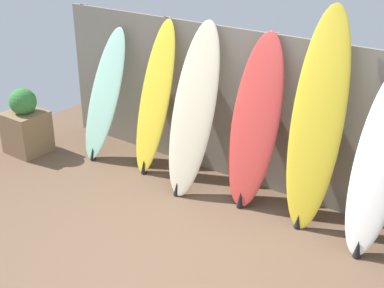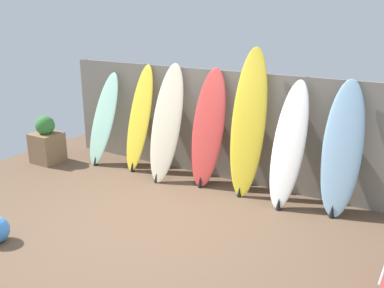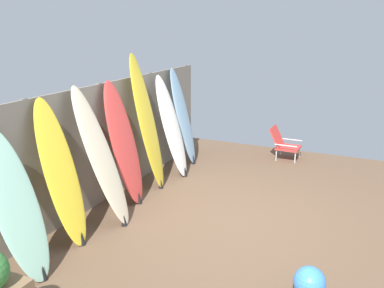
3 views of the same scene
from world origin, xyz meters
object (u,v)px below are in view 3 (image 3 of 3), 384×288
object	(u,v)px
surfboard_red_3	(124,144)
beach_ball	(310,282)
surfboard_yellow_4	(147,123)
surfboard_cream_2	(101,157)
beach_chair	(283,143)
surfboard_white_5	(172,127)
surfboard_yellow_1	(61,174)
surfboard_skyblue_6	(183,117)
surfboard_seafoam_0	(17,207)

from	to	relation	value
surfboard_red_3	beach_ball	distance (m)	3.32
surfboard_red_3	beach_ball	bearing A→B (deg)	-112.36
surfboard_yellow_4	surfboard_red_3	bearing A→B (deg)	179.98
surfboard_cream_2	beach_chair	world-z (taller)	surfboard_cream_2
surfboard_cream_2	beach_ball	bearing A→B (deg)	-100.16
beach_chair	surfboard_white_5	bearing A→B (deg)	148.27
surfboard_white_5	beach_ball	distance (m)	3.95
surfboard_cream_2	beach_ball	world-z (taller)	surfboard_cream_2
surfboard_yellow_1	surfboard_cream_2	world-z (taller)	surfboard_cream_2
beach_chair	beach_ball	xyz separation A→B (m)	(-4.38, -1.32, -0.16)
surfboard_cream_2	surfboard_white_5	xyz separation A→B (m)	(2.07, 0.03, -0.05)
surfboard_cream_2	surfboard_skyblue_6	size ratio (longest dim) A/B	1.02
surfboard_skyblue_6	beach_ball	world-z (taller)	surfboard_skyblue_6
surfboard_seafoam_0	surfboard_skyblue_6	bearing A→B (deg)	1.56
surfboard_red_3	beach_ball	size ratio (longest dim) A/B	5.75
surfboard_seafoam_0	beach_chair	distance (m)	5.55
surfboard_cream_2	surfboard_skyblue_6	xyz separation A→B (m)	(2.77, 0.15, -0.02)
surfboard_red_3	surfboard_white_5	world-z (taller)	surfboard_red_3
surfboard_skyblue_6	beach_chair	distance (m)	2.10
surfboard_yellow_1	beach_chair	world-z (taller)	surfboard_yellow_1
surfboard_yellow_1	surfboard_yellow_4	bearing A→B (deg)	0.33
surfboard_cream_2	surfboard_yellow_4	distance (m)	1.42
surfboard_seafoam_0	surfboard_skyblue_6	world-z (taller)	surfboard_skyblue_6
surfboard_seafoam_0	surfboard_yellow_4	world-z (taller)	surfboard_yellow_4
surfboard_red_3	surfboard_white_5	distance (m)	1.36
surfboard_yellow_1	surfboard_cream_2	bearing A→B (deg)	-9.31
surfboard_seafoam_0	surfboard_red_3	xyz separation A→B (m)	(2.14, 0.09, 0.12)
surfboard_yellow_4	surfboard_skyblue_6	world-z (taller)	surfboard_yellow_4
surfboard_white_5	beach_ball	bearing A→B (deg)	-131.72
surfboard_white_5	surfboard_skyblue_6	bearing A→B (deg)	9.52
surfboard_yellow_1	surfboard_cream_2	xyz separation A→B (m)	(0.65, -0.11, 0.04)
surfboard_cream_2	surfboard_skyblue_6	world-z (taller)	surfboard_cream_2
surfboard_yellow_4	surfboard_white_5	bearing A→B (deg)	-7.57
surfboard_cream_2	surfboard_white_5	size ratio (longest dim) A/B	1.05
surfboard_yellow_4	beach_ball	xyz separation A→B (m)	(-1.92, -2.99, -0.93)
surfboard_red_3	surfboard_yellow_4	xyz separation A→B (m)	(0.69, -0.00, 0.17)
surfboard_cream_2	beach_chair	bearing A→B (deg)	-21.83
surfboard_seafoam_0	surfboard_cream_2	bearing A→B (deg)	-1.33
surfboard_cream_2	surfboard_white_5	world-z (taller)	surfboard_cream_2
surfboard_yellow_1	beach_chair	xyz separation A→B (m)	(4.52, -1.66, -0.57)
surfboard_seafoam_0	beach_ball	world-z (taller)	surfboard_seafoam_0
surfboard_white_5	beach_chair	xyz separation A→B (m)	(1.80, -1.58, -0.56)
surfboard_yellow_1	surfboard_skyblue_6	bearing A→B (deg)	0.67
surfboard_yellow_1	surfboard_white_5	distance (m)	2.73
surfboard_skyblue_6	beach_chair	xyz separation A→B (m)	(1.10, -1.70, -0.59)
surfboard_yellow_1	beach_chair	distance (m)	4.85
surfboard_white_5	beach_ball	xyz separation A→B (m)	(-2.59, -2.90, -0.72)
surfboard_cream_2	surfboard_yellow_4	xyz separation A→B (m)	(1.40, 0.12, 0.15)
surfboard_white_5	surfboard_skyblue_6	world-z (taller)	surfboard_skyblue_6
surfboard_seafoam_0	beach_ball	distance (m)	3.11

